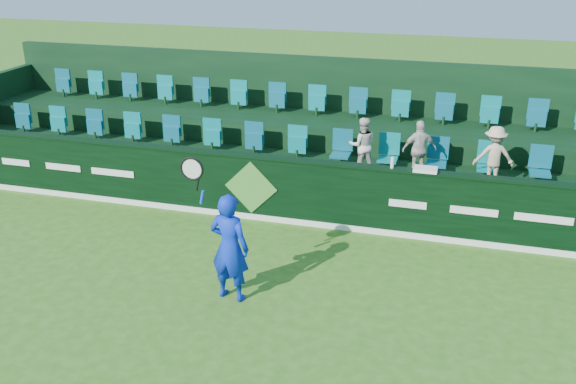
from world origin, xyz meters
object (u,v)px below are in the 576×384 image
(tennis_player, at_px, (229,246))
(spectator_middle, at_px, (419,149))
(drinks_bottle, at_px, (392,163))
(spectator_left, at_px, (362,145))
(towel, at_px, (425,169))
(spectator_right, at_px, (494,156))

(tennis_player, relative_size, spectator_middle, 2.02)
(spectator_middle, bearing_deg, drinks_bottle, 49.26)
(spectator_left, height_order, spectator_middle, spectator_middle)
(tennis_player, xyz_separation_m, spectator_left, (1.36, 4.15, 0.47))
(towel, bearing_deg, spectator_middle, 100.71)
(tennis_player, bearing_deg, towel, 48.09)
(spectator_left, xyz_separation_m, spectator_middle, (1.15, 0.00, 0.01))
(tennis_player, height_order, spectator_right, tennis_player)
(spectator_left, height_order, towel, spectator_left)
(spectator_right, bearing_deg, spectator_middle, -8.75)
(spectator_middle, xyz_separation_m, towel, (0.21, -1.12, -0.01))
(tennis_player, bearing_deg, spectator_right, 46.47)
(spectator_left, height_order, drinks_bottle, spectator_left)
(towel, bearing_deg, spectator_right, 42.49)
(tennis_player, distance_m, spectator_middle, 4.87)
(tennis_player, distance_m, towel, 4.10)
(spectator_left, bearing_deg, tennis_player, 53.35)
(spectator_middle, distance_m, towel, 1.14)
(tennis_player, distance_m, spectator_left, 4.39)
(spectator_left, relative_size, spectator_right, 0.98)
(tennis_player, xyz_separation_m, spectator_right, (3.94, 4.15, 0.48))
(spectator_right, bearing_deg, drinks_bottle, 22.66)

